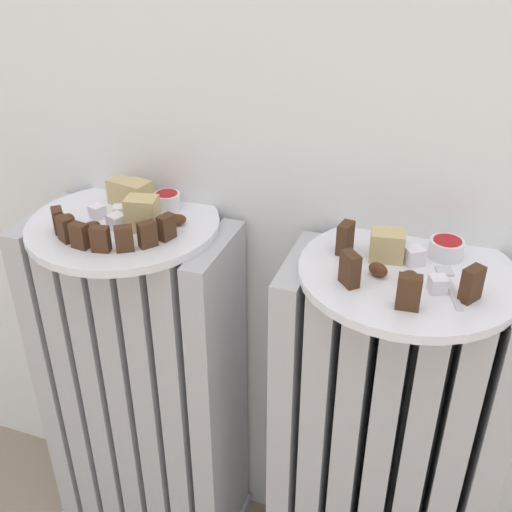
{
  "coord_description": "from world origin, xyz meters",
  "views": [
    {
      "loc": [
        0.24,
        -0.42,
        1.06
      ],
      "look_at": [
        0.0,
        0.28,
        0.64
      ],
      "focal_mm": 43.13,
      "sensor_mm": 36.0,
      "label": 1
    }
  ],
  "objects": [
    {
      "name": "medjool_date_left_3",
      "position": [
        -0.27,
        0.25,
        0.66
      ],
      "size": [
        0.03,
        0.02,
        0.02
      ],
      "primitive_type": "ellipsoid",
      "rotation": [
        0.0,
        0.0,
        2.56
      ],
      "color": "#4C2814",
      "rests_on": "plate_left"
    },
    {
      "name": "fork",
      "position": [
        0.26,
        0.26,
        0.66
      ],
      "size": [
        0.04,
        0.1,
        0.0
      ],
      "color": "silver",
      "rests_on": "plate_right"
    },
    {
      "name": "medjool_date_right_0",
      "position": [
        0.21,
        0.25,
        0.66
      ],
      "size": [
        0.03,
        0.03,
        0.02
      ],
      "primitive_type": "ellipsoid",
      "rotation": [
        0.0,
        0.0,
        0.69
      ],
      "color": "#4C2814",
      "rests_on": "plate_right"
    },
    {
      "name": "plate_left",
      "position": [
        -0.21,
        0.28,
        0.65
      ],
      "size": [
        0.28,
        0.28,
        0.01
      ],
      "primitive_type": "cylinder",
      "color": "white",
      "rests_on": "radiator_left"
    },
    {
      "name": "medjool_date_left_1",
      "position": [
        -0.19,
        0.35,
        0.66
      ],
      "size": [
        0.03,
        0.03,
        0.02
      ],
      "primitive_type": "ellipsoid",
      "rotation": [
        0.0,
        0.0,
        2.44
      ],
      "color": "#4C2814",
      "rests_on": "plate_left"
    },
    {
      "name": "dark_cake_slice_left_2",
      "position": [
        -0.22,
        0.19,
        0.67
      ],
      "size": [
        0.03,
        0.02,
        0.04
      ],
      "primitive_type": "cube",
      "rotation": [
        0.0,
        0.0,
        -0.15
      ],
      "color": "#472B19",
      "rests_on": "plate_left"
    },
    {
      "name": "marble_cake_slice_left_1",
      "position": [
        -0.17,
        0.27,
        0.68
      ],
      "size": [
        0.05,
        0.04,
        0.05
      ],
      "primitive_type": "cube",
      "rotation": [
        0.0,
        0.0,
        0.18
      ],
      "color": "tan",
      "rests_on": "plate_left"
    },
    {
      "name": "dark_cake_slice_right_3",
      "position": [
        0.28,
        0.23,
        0.68
      ],
      "size": [
        0.03,
        0.03,
        0.04
      ],
      "primitive_type": "cube",
      "rotation": [
        0.0,
        0.0,
        1.02
      ],
      "color": "#472B19",
      "rests_on": "plate_right"
    },
    {
      "name": "turkish_delight_left_0",
      "position": [
        -0.25,
        0.28,
        0.66
      ],
      "size": [
        0.02,
        0.02,
        0.02
      ],
      "primitive_type": "cube",
      "rotation": [
        0.0,
        0.0,
        1.24
      ],
      "color": "white",
      "rests_on": "plate_left"
    },
    {
      "name": "dark_cake_slice_right_1",
      "position": [
        0.14,
        0.22,
        0.68
      ],
      "size": [
        0.03,
        0.03,
        0.04
      ],
      "primitive_type": "cube",
      "rotation": [
        0.0,
        0.0,
        -0.83
      ],
      "color": "#472B19",
      "rests_on": "plate_right"
    },
    {
      "name": "radiator_left",
      "position": [
        -0.21,
        0.28,
        0.32
      ],
      "size": [
        0.33,
        0.16,
        0.64
      ],
      "color": "#B2B2B7",
      "rests_on": "ground_plane"
    },
    {
      "name": "dark_cake_slice_left_4",
      "position": [
        -0.16,
        0.2,
        0.67
      ],
      "size": [
        0.03,
        0.03,
        0.04
      ],
      "primitive_type": "cube",
      "rotation": [
        0.0,
        0.0,
        0.55
      ],
      "color": "#472B19",
      "rests_on": "plate_left"
    },
    {
      "name": "dark_cake_slice_left_6",
      "position": [
        -0.12,
        0.25,
        0.67
      ],
      "size": [
        0.02,
        0.03,
        0.04
      ],
      "primitive_type": "cube",
      "rotation": [
        0.0,
        0.0,
        1.26
      ],
      "color": "#472B19",
      "rests_on": "plate_left"
    },
    {
      "name": "dark_cake_slice_right_0",
      "position": [
        0.12,
        0.3,
        0.68
      ],
      "size": [
        0.02,
        0.03,
        0.04
      ],
      "primitive_type": "cube",
      "rotation": [
        0.0,
        0.0,
        -1.75
      ],
      "color": "#472B19",
      "rests_on": "plate_right"
    },
    {
      "name": "jam_bowl_left",
      "position": [
        -0.16,
        0.34,
        0.67
      ],
      "size": [
        0.04,
        0.04,
        0.03
      ],
      "color": "white",
      "rests_on": "plate_left"
    },
    {
      "name": "dark_cake_slice_left_1",
      "position": [
        -0.25,
        0.2,
        0.67
      ],
      "size": [
        0.03,
        0.02,
        0.04
      ],
      "primitive_type": "cube",
      "rotation": [
        0.0,
        0.0,
        -0.5
      ],
      "color": "#472B19",
      "rests_on": "plate_left"
    },
    {
      "name": "dark_cake_slice_left_3",
      "position": [
        -0.19,
        0.19,
        0.67
      ],
      "size": [
        0.03,
        0.02,
        0.04
      ],
      "primitive_type": "cube",
      "rotation": [
        0.0,
        0.0,
        0.2
      ],
      "color": "#472B19",
      "rests_on": "plate_left"
    },
    {
      "name": "turkish_delight_right_0",
      "position": [
        0.24,
        0.24,
        0.67
      ],
      "size": [
        0.03,
        0.03,
        0.02
      ],
      "primitive_type": "cube",
      "rotation": [
        0.0,
        0.0,
        0.37
      ],
      "color": "white",
      "rests_on": "plate_right"
    },
    {
      "name": "dark_cake_slice_right_2",
      "position": [
        0.22,
        0.19,
        0.68
      ],
      "size": [
        0.03,
        0.02,
        0.04
      ],
      "primitive_type": "cube",
      "rotation": [
        0.0,
        0.0,
        0.1
      ],
      "color": "#472B19",
      "rests_on": "plate_right"
    },
    {
      "name": "dark_cake_slice_left_0",
      "position": [
        -0.27,
        0.22,
        0.67
      ],
      "size": [
        0.03,
        0.03,
        0.04
      ],
      "primitive_type": "cube",
      "rotation": [
        0.0,
        0.0,
        -0.85
      ],
      "color": "#472B19",
      "rests_on": "plate_left"
    },
    {
      "name": "plate_right",
      "position": [
        0.21,
        0.28,
        0.65
      ],
      "size": [
        0.28,
        0.28,
        0.01
      ],
      "primitive_type": "cylinder",
      "color": "white",
      "rests_on": "radiator_right"
    },
    {
      "name": "marble_cake_slice_right_0",
      "position": [
        0.17,
        0.3,
        0.67
      ],
      "size": [
        0.05,
        0.04,
        0.04
      ],
      "primitive_type": "cube",
      "rotation": [
        0.0,
        0.0,
        0.16
      ],
      "color": "tan",
      "rests_on": "plate_right"
    },
    {
      "name": "medjool_date_left_0",
      "position": [
        -0.13,
        0.29,
        0.66
      ],
      "size": [
        0.03,
        0.03,
        0.02
      ],
      "primitive_type": "ellipsoid",
      "rotation": [
        0.0,
        0.0,
        0.59
      ],
      "color": "#4C2814",
      "rests_on": "plate_left"
    },
    {
      "name": "medjool_date_right_1",
      "position": [
        0.17,
        0.25,
        0.66
      ],
      "size": [
        0.03,
        0.03,
        0.02
      ],
      "primitive_type": "ellipsoid",
      "rotation": [
        0.0,
        0.0,
        2.65
      ],
      "color": "#4C2814",
      "rests_on": "plate_right"
    },
    {
      "name": "turkish_delight_left_1",
      "position": [
        -0.2,
        0.26,
        0.67
      ],
      "size": [
        0.03,
        0.03,
        0.02
      ],
      "primitive_type": "cube",
      "rotation": [
        0.0,
        0.0,
        1.22
      ],
      "color": "white",
      "rests_on": "plate_left"
    },
    {
      "name": "radiator_right",
      "position": [
        0.21,
        0.28,
        0.32
      ],
      "size": [
        0.33,
        0.16,
        0.64
      ],
      "color": "#B2B2B7",
      "rests_on": "ground_plane"
    },
    {
      "name": "medjool_date_left_2",
      "position": [
        -0.23,
        0.24,
        0.66
      ],
      "size": [
        0.03,
        0.03,
        0.02
      ],
      "primitive_type": "ellipsoid",
      "rotation": [
        0.0,
        0.0,
        1.18
      ],
      "color": "#4C2814",
      "rests_on": "plate_left"
    },
    {
      "name": "marble_cake_slice_left_0",
      "position": [
        -0.2,
        0.31,
        0.68
      ],
      "size": [
        0.04,
        0.04,
        0.05
      ],
      "primitive_type": "cube",
      "rotation": [
        0.0,
        0.0,
        -0.22
      ],
      "color": "tan",
      "rests_on": "plate_left"
    },
    {
      "name": "jam_bowl_right",
      "position": [
        0.25,
        0.33,
        0.67
      ],
      "size": [
        0.04,
        0.04,
        0.03
      ],
      "color": "white",
      "rests_on": "plate_right"
    },
    {
      "name": "turkish_delight_left_2",
      "position": [
        -0.21,
        0.28,
        0.67
      ],
      "size": [
        0.03,
        0.03,
        0.02
      ],
      "primitive_type": "cube",
      "rotation": [
        0.0,
        0.0,
        0.44
      ],
      "color": "white",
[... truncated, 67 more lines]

